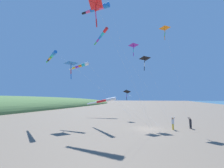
{
  "coord_description": "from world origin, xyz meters",
  "views": [
    {
      "loc": [
        -2.38,
        24.02,
        4.72
      ],
      "look_at": [
        6.76,
        -2.06,
        7.41
      ],
      "focal_mm": 23.79,
      "sensor_mm": 36.0,
      "label": 1
    }
  ],
  "objects_px": {
    "person_adult_flyer": "(173,122)",
    "kite_windsock_checkered_midright": "(99,8)",
    "kite_delta_small_distant": "(134,45)",
    "kite_delta_black_fish_shape": "(165,28)",
    "kite_windsock_magenta_far_left": "(102,35)",
    "kite_windsock_long_streamer_right": "(106,100)",
    "kite_delta_white_trailing": "(145,59)",
    "kite_delta_red_high_left": "(71,63)",
    "kite_delta_yellow_midlevel": "(127,92)",
    "kite_delta_blue_topmost": "(96,4)",
    "kite_windsock_striped_overhead": "(52,56)",
    "person_child_green_jacket": "(190,122)",
    "kite_windsock_long_streamer_left": "(82,65)"
  },
  "relations": [
    {
      "from": "kite_windsock_checkered_midright",
      "to": "kite_delta_red_high_left",
      "type": "xyz_separation_m",
      "value": [
        5.05,
        0.89,
        -10.23
      ]
    },
    {
      "from": "kite_windsock_checkered_midright",
      "to": "kite_windsock_long_streamer_left",
      "type": "relative_size",
      "value": 1.69
    },
    {
      "from": "kite_windsock_magenta_far_left",
      "to": "kite_delta_blue_topmost",
      "type": "distance_m",
      "value": 15.59
    },
    {
      "from": "kite_windsock_striped_overhead",
      "to": "kite_delta_blue_topmost",
      "type": "distance_m",
      "value": 13.3
    },
    {
      "from": "kite_delta_blue_topmost",
      "to": "kite_windsock_checkered_midright",
      "type": "bearing_deg",
      "value": -67.09
    },
    {
      "from": "kite_delta_black_fish_shape",
      "to": "kite_windsock_checkered_midright",
      "type": "relative_size",
      "value": 0.84
    },
    {
      "from": "person_adult_flyer",
      "to": "kite_windsock_long_streamer_right",
      "type": "relative_size",
      "value": 0.11
    },
    {
      "from": "kite_delta_white_trailing",
      "to": "kite_delta_red_high_left",
      "type": "height_order",
      "value": "kite_delta_white_trailing"
    },
    {
      "from": "kite_windsock_striped_overhead",
      "to": "kite_delta_small_distant",
      "type": "bearing_deg",
      "value": -150.16
    },
    {
      "from": "kite_delta_black_fish_shape",
      "to": "person_adult_flyer",
      "type": "bearing_deg",
      "value": 99.16
    },
    {
      "from": "person_adult_flyer",
      "to": "kite_windsock_magenta_far_left",
      "type": "bearing_deg",
      "value": -18.45
    },
    {
      "from": "person_child_green_jacket",
      "to": "kite_delta_blue_topmost",
      "type": "bearing_deg",
      "value": 46.04
    },
    {
      "from": "kite_delta_black_fish_shape",
      "to": "kite_windsock_long_streamer_left",
      "type": "distance_m",
      "value": 17.26
    },
    {
      "from": "person_adult_flyer",
      "to": "kite_windsock_checkered_midright",
      "type": "relative_size",
      "value": 0.09
    },
    {
      "from": "kite_windsock_magenta_far_left",
      "to": "kite_windsock_long_streamer_right",
      "type": "height_order",
      "value": "kite_windsock_magenta_far_left"
    },
    {
      "from": "person_adult_flyer",
      "to": "kite_windsock_striped_overhead",
      "type": "distance_m",
      "value": 23.13
    },
    {
      "from": "kite_windsock_long_streamer_left",
      "to": "kite_windsock_long_streamer_right",
      "type": "relative_size",
      "value": 0.69
    },
    {
      "from": "kite_windsock_magenta_far_left",
      "to": "kite_delta_small_distant",
      "type": "xyz_separation_m",
      "value": [
        -7.23,
        0.94,
        -3.71
      ]
    },
    {
      "from": "person_child_green_jacket",
      "to": "kite_delta_red_high_left",
      "type": "bearing_deg",
      "value": 11.15
    },
    {
      "from": "person_child_green_jacket",
      "to": "kite_delta_black_fish_shape",
      "type": "bearing_deg",
      "value": -30.45
    },
    {
      "from": "person_child_green_jacket",
      "to": "kite_delta_black_fish_shape",
      "type": "distance_m",
      "value": 17.33
    },
    {
      "from": "kite_windsock_striped_overhead",
      "to": "kite_windsock_magenta_far_left",
      "type": "relative_size",
      "value": 1.05
    },
    {
      "from": "kite_delta_yellow_midlevel",
      "to": "kite_delta_black_fish_shape",
      "type": "bearing_deg",
      "value": 152.52
    },
    {
      "from": "kite_delta_black_fish_shape",
      "to": "kite_windsock_long_streamer_right",
      "type": "distance_m",
      "value": 21.09
    },
    {
      "from": "kite_delta_small_distant",
      "to": "kite_delta_white_trailing",
      "type": "height_order",
      "value": "kite_delta_small_distant"
    },
    {
      "from": "kite_delta_yellow_midlevel",
      "to": "kite_delta_white_trailing",
      "type": "height_order",
      "value": "kite_delta_white_trailing"
    },
    {
      "from": "person_adult_flyer",
      "to": "kite_delta_blue_topmost",
      "type": "height_order",
      "value": "kite_delta_blue_topmost"
    },
    {
      "from": "person_adult_flyer",
      "to": "kite_delta_yellow_midlevel",
      "type": "bearing_deg",
      "value": -41.86
    },
    {
      "from": "kite_windsock_checkered_midright",
      "to": "kite_windsock_long_streamer_left",
      "type": "bearing_deg",
      "value": -11.59
    },
    {
      "from": "kite_windsock_striped_overhead",
      "to": "kite_windsock_checkered_midright",
      "type": "xyz_separation_m",
      "value": [
        -7.81,
        -2.75,
        9.08
      ]
    },
    {
      "from": "kite_delta_small_distant",
      "to": "person_adult_flyer",
      "type": "bearing_deg",
      "value": 150.85
    },
    {
      "from": "kite_windsock_magenta_far_left",
      "to": "kite_windsock_long_streamer_right",
      "type": "bearing_deg",
      "value": -76.84
    },
    {
      "from": "kite_windsock_magenta_far_left",
      "to": "kite_windsock_long_streamer_right",
      "type": "distance_m",
      "value": 15.92
    },
    {
      "from": "kite_windsock_checkered_midright",
      "to": "kite_delta_blue_topmost",
      "type": "relative_size",
      "value": 1.33
    },
    {
      "from": "kite_windsock_checkered_midright",
      "to": "person_child_green_jacket",
      "type": "bearing_deg",
      "value": -168.46
    },
    {
      "from": "kite_delta_blue_topmost",
      "to": "kite_delta_small_distant",
      "type": "relative_size",
      "value": 1.04
    },
    {
      "from": "kite_windsock_striped_overhead",
      "to": "kite_delta_yellow_midlevel",
      "type": "height_order",
      "value": "kite_windsock_striped_overhead"
    },
    {
      "from": "kite_windsock_magenta_far_left",
      "to": "kite_delta_red_high_left",
      "type": "xyz_separation_m",
      "value": [
        3.29,
        6.7,
        -7.84
      ]
    },
    {
      "from": "kite_delta_black_fish_shape",
      "to": "kite_delta_white_trailing",
      "type": "relative_size",
      "value": 1.44
    },
    {
      "from": "kite_delta_small_distant",
      "to": "kite_delta_black_fish_shape",
      "type": "bearing_deg",
      "value": -179.58
    },
    {
      "from": "kite_windsock_magenta_far_left",
      "to": "kite_windsock_checkered_midright",
      "type": "bearing_deg",
      "value": 106.83
    },
    {
      "from": "kite_delta_yellow_midlevel",
      "to": "kite_delta_white_trailing",
      "type": "distance_m",
      "value": 9.15
    },
    {
      "from": "kite_windsock_striped_overhead",
      "to": "kite_windsock_long_streamer_left",
      "type": "distance_m",
      "value": 5.45
    },
    {
      "from": "kite_delta_white_trailing",
      "to": "kite_windsock_long_streamer_right",
      "type": "relative_size",
      "value": 0.68
    },
    {
      "from": "person_adult_flyer",
      "to": "kite_windsock_long_streamer_right",
      "type": "distance_m",
      "value": 18.76
    },
    {
      "from": "kite_windsock_checkered_midright",
      "to": "kite_delta_blue_topmost",
      "type": "distance_m",
      "value": 10.71
    },
    {
      "from": "kite_delta_red_high_left",
      "to": "kite_windsock_long_streamer_right",
      "type": "xyz_separation_m",
      "value": [
        -1.9,
        -12.64,
        -6.87
      ]
    },
    {
      "from": "person_adult_flyer",
      "to": "kite_windsock_magenta_far_left",
      "type": "height_order",
      "value": "kite_windsock_magenta_far_left"
    },
    {
      "from": "kite_delta_white_trailing",
      "to": "person_child_green_jacket",
      "type": "bearing_deg",
      "value": 169.65
    },
    {
      "from": "kite_delta_yellow_midlevel",
      "to": "kite_delta_white_trailing",
      "type": "bearing_deg",
      "value": 133.15
    }
  ]
}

